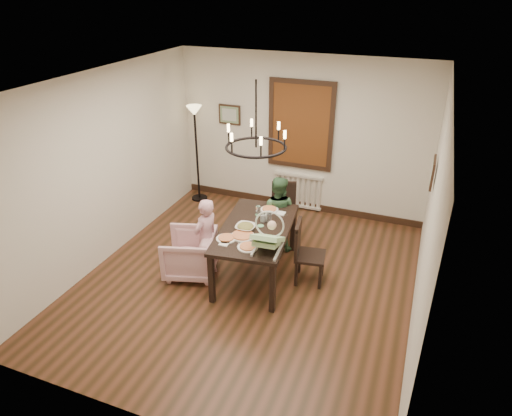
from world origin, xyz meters
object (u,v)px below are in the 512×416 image
Objects in this scene: floor_lamp at (197,155)px; drinking_glass at (263,218)px; chair_far at (284,211)px; elderly_woman at (206,245)px; dining_table at (256,232)px; seated_man at (277,219)px; baby_bouncer at (268,237)px; chair_right at (311,253)px; armchair at (190,254)px.

drinking_glass is at bearing -42.13° from floor_lamp.
elderly_woman is at bearing -134.80° from chair_far.
drinking_glass reaches higher than chair_far.
dining_table is 1.94× the size of chair_far.
seated_man is 1.81× the size of baby_bouncer.
chair_far is 0.91× the size of seated_man.
drinking_glass is at bearing 67.00° from dining_table.
chair_right is at bearing 50.15° from baby_bouncer.
floor_lamp is (-2.72, 1.84, 0.44)m from chair_right.
dining_table is 1.77× the size of seated_man.
chair_right is 1.03m from seated_man.
drinking_glass is (0.94, 0.49, 0.53)m from armchair.
chair_right is at bearing 132.88° from seated_man.
dining_table is 1.02m from armchair.
baby_bouncer is 3.66× the size of drinking_glass.
chair_far is 1.78m from armchair.
drinking_glass reaches higher than chair_right.
dining_table is 2.77m from floor_lamp.
chair_far is at bearing 131.98° from armchair.
drinking_glass is (-0.30, 0.63, -0.11)m from baby_bouncer.
seated_man is 0.56× the size of floor_lamp.
dining_table is 1.21m from chair_far.
armchair is 2.58m from floor_lamp.
chair_far is at bearing -21.36° from floor_lamp.
chair_far is at bearing 26.03° from chair_right.
seated_man is 0.77m from drinking_glass.
dining_table is 0.23m from drinking_glass.
armchair is 0.73× the size of seated_man.
armchair is at bearing 96.43° from chair_right.
floor_lamp is (-1.95, 1.96, 0.20)m from dining_table.
floor_lamp is at bearing 137.87° from drinking_glass.
elderly_woman reaches higher than seated_man.
floor_lamp reaches higher than elderly_woman.
elderly_woman is 0.89m from drinking_glass.
elderly_woman is at bearing -59.81° from floor_lamp.
chair_far is 0.51× the size of floor_lamp.
chair_right is 0.93× the size of seated_man.
floor_lamp is at bearing 138.89° from chair_far.
baby_bouncer is (1.00, -0.20, 0.46)m from elderly_woman.
armchair is 0.40× the size of floor_lamp.
seated_man is (0.93, 1.17, 0.17)m from armchair.
armchair is at bearing -60.51° from elderly_woman.
drinking_glass is at bearing -109.00° from chair_far.
elderly_woman is 2.61m from floor_lamp.
drinking_glass is at bearing 100.82° from armchair.
baby_bouncer reaches higher than chair_far.
drinking_glass reaches higher than dining_table.
elderly_woman reaches higher than chair_right.
floor_lamp is (-1.05, 2.29, 0.57)m from armchair.
dining_table is 1.90× the size of chair_right.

